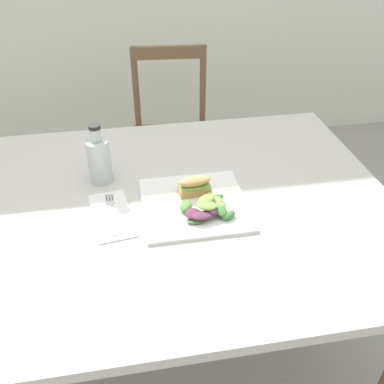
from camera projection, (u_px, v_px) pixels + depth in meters
The scene contains 9 objects.
ground_plane at pixel (156, 379), 1.58m from camera, with size 9.09×9.09×0.00m, color gray.
dining_table at pixel (162, 231), 1.30m from camera, with size 1.37×1.01×0.74m.
chair_wooden_far at pixel (172, 138), 2.17m from camera, with size 0.44×0.44×0.87m.
plate_lunch at pixel (194, 204), 1.23m from camera, with size 0.30×0.30×0.01m, color white.
sandwich_half_front at pixel (194, 185), 1.24m from camera, with size 0.10×0.06×0.06m.
salad_mixed_greens at pixel (209, 207), 1.17m from camera, with size 0.16×0.14×0.04m.
napkin_folded at pixel (112, 215), 1.19m from camera, with size 0.10×0.22×0.00m, color silver.
fork_on_napkin at pixel (111, 210), 1.20m from camera, with size 0.03×0.19×0.00m.
bottle_cold_brew at pixel (100, 162), 1.30m from camera, with size 0.07×0.07×0.19m.
Camera 1 is at (-0.02, -0.90, 1.48)m, focal length 39.91 mm.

